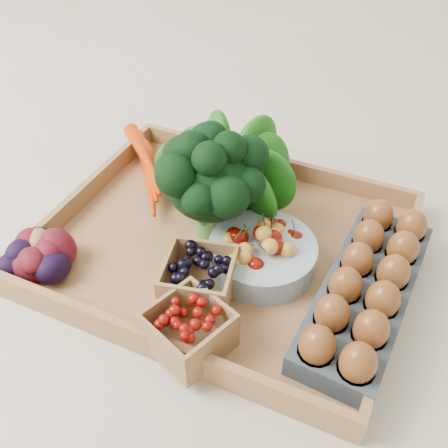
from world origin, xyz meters
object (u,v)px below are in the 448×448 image
at_px(cherry_bowl, 262,255).
at_px(tray, 224,248).
at_px(broccoli, 211,200).
at_px(egg_carton, 365,294).

bearing_deg(cherry_bowl, tray, 167.09).
xyz_separation_m(broccoli, cherry_bowl, (0.10, -0.03, -0.05)).
bearing_deg(tray, broccoli, 149.16).
xyz_separation_m(cherry_bowl, egg_carton, (0.16, -0.01, -0.00)).
bearing_deg(egg_carton, cherry_bowl, -179.38).
xyz_separation_m(tray, egg_carton, (0.23, -0.03, 0.03)).
distance_m(broccoli, cherry_bowl, 0.12).
relative_size(tray, cherry_bowl, 3.35).
bearing_deg(tray, cherry_bowl, -12.91).
height_order(broccoli, egg_carton, broccoli).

